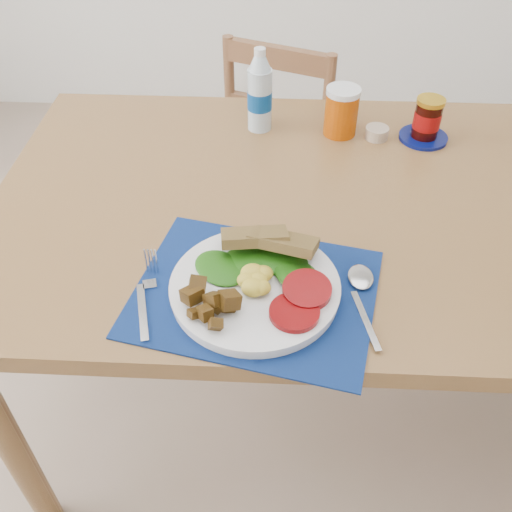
{
  "coord_description": "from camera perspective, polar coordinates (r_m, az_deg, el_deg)",
  "views": [
    {
      "loc": [
        -0.08,
        -0.79,
        1.49
      ],
      "look_at": [
        -0.12,
        -0.05,
        0.8
      ],
      "focal_mm": 40.0,
      "sensor_mm": 36.0,
      "label": 1
    }
  ],
  "objects": [
    {
      "name": "ground",
      "position": [
        1.69,
        4.34,
        -19.49
      ],
      "size": [
        4.0,
        4.0,
        0.0
      ],
      "primitive_type": "plane",
      "color": "gray",
      "rests_on": "ground"
    },
    {
      "name": "table",
      "position": [
        1.29,
        5.81,
        2.79
      ],
      "size": [
        1.4,
        0.9,
        0.75
      ],
      "color": "brown",
      "rests_on": "ground"
    },
    {
      "name": "chair_far",
      "position": [
        1.94,
        3.08,
        12.75
      ],
      "size": [
        0.48,
        0.47,
        1.02
      ],
      "rotation": [
        0.0,
        0.0,
        2.78
      ],
      "color": "brown",
      "rests_on": "ground"
    },
    {
      "name": "placemat",
      "position": [
        1.02,
        -0.11,
        -3.68
      ],
      "size": [
        0.48,
        0.41,
        0.0
      ],
      "primitive_type": "cube",
      "rotation": [
        0.0,
        0.0,
        -0.21
      ],
      "color": "black",
      "rests_on": "table"
    },
    {
      "name": "breakfast_plate",
      "position": [
        1.0,
        -0.46,
        -2.94
      ],
      "size": [
        0.3,
        0.3,
        0.07
      ],
      "rotation": [
        0.0,
        0.0,
        -0.02
      ],
      "color": "silver",
      "rests_on": "placemat"
    },
    {
      "name": "fork",
      "position": [
        1.03,
        -10.83,
        -3.74
      ],
      "size": [
        0.05,
        0.19,
        0.0
      ],
      "rotation": [
        0.0,
        0.0,
        0.26
      ],
      "color": "#B2B5BA",
      "rests_on": "placemat"
    },
    {
      "name": "spoon",
      "position": [
        1.03,
        10.53,
        -3.31
      ],
      "size": [
        0.05,
        0.2,
        0.01
      ],
      "rotation": [
        0.0,
        0.0,
        0.23
      ],
      "color": "#B2B5BA",
      "rests_on": "placemat"
    },
    {
      "name": "water_bottle",
      "position": [
        1.44,
        0.37,
        15.84
      ],
      "size": [
        0.06,
        0.06,
        0.21
      ],
      "color": "#ADBFCC",
      "rests_on": "table"
    },
    {
      "name": "juice_glass",
      "position": [
        1.44,
        8.52,
        13.99
      ],
      "size": [
        0.08,
        0.08,
        0.11
      ],
      "primitive_type": "cylinder",
      "color": "#A84104",
      "rests_on": "table"
    },
    {
      "name": "ramekin",
      "position": [
        1.46,
        11.98,
        11.96
      ],
      "size": [
        0.06,
        0.06,
        0.03
      ],
      "primitive_type": "cylinder",
      "color": "tan",
      "rests_on": "table"
    },
    {
      "name": "jam_on_saucer",
      "position": [
        1.47,
        16.69,
        12.75
      ],
      "size": [
        0.12,
        0.12,
        0.11
      ],
      "color": "#050D50",
      "rests_on": "table"
    }
  ]
}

